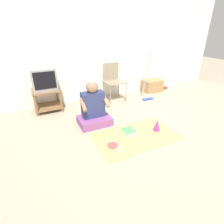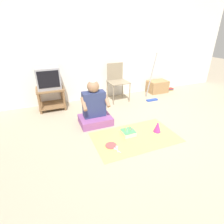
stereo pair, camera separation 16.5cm
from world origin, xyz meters
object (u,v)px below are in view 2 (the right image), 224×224
object	(u,v)px
book_pile	(170,89)
birthday_cake	(128,133)
paper_plate	(111,145)
cardboard_box_stack	(157,86)
folding_chair	(117,79)
dust_mop	(152,87)
person_seated	(95,109)
party_hat_blue	(158,126)
tv	(48,78)

from	to	relation	value
book_pile	birthday_cake	size ratio (longest dim) A/B	0.85
birthday_cake	paper_plate	size ratio (longest dim) A/B	1.20
cardboard_box_stack	folding_chair	bearing A→B (deg)	-176.57
folding_chair	dust_mop	bearing A→B (deg)	-23.95
book_pile	person_seated	world-z (taller)	person_seated
dust_mop	party_hat_blue	size ratio (longest dim) A/B	5.67
cardboard_box_stack	party_hat_blue	world-z (taller)	cardboard_box_stack
cardboard_box_stack	paper_plate	size ratio (longest dim) A/B	2.96
tv	paper_plate	distance (m)	2.01
book_pile	tv	bearing A→B (deg)	-179.84
cardboard_box_stack	dust_mop	size ratio (longest dim) A/B	0.46
folding_chair	dust_mop	size ratio (longest dim) A/B	0.77
party_hat_blue	person_seated	bearing A→B (deg)	141.57
person_seated	paper_plate	bearing A→B (deg)	-89.34
tv	person_seated	bearing A→B (deg)	-55.96
book_pile	party_hat_blue	distance (m)	2.36
person_seated	paper_plate	size ratio (longest dim) A/B	5.04
book_pile	person_seated	distance (m)	2.72
dust_mop	person_seated	bearing A→B (deg)	-159.42
dust_mop	party_hat_blue	world-z (taller)	dust_mop
dust_mop	paper_plate	xyz separation A→B (m)	(-1.60, -1.38, -0.30)
tv	book_pile	size ratio (longest dim) A/B	2.61
birthday_cake	paper_plate	distance (m)	0.41
birthday_cake	person_seated	bearing A→B (deg)	122.56
tv	folding_chair	xyz separation A→B (m)	(1.52, -0.05, -0.17)
folding_chair	person_seated	world-z (taller)	person_seated
dust_mop	book_pile	bearing A→B (deg)	23.67
birthday_cake	dust_mop	bearing A→B (deg)	44.52
dust_mop	person_seated	size ratio (longest dim) A/B	1.28
cardboard_box_stack	paper_plate	xyz separation A→B (m)	(-2.07, -1.79, -0.15)
tv	dust_mop	size ratio (longest dim) A/B	0.41
cardboard_box_stack	dust_mop	distance (m)	0.65
cardboard_box_stack	paper_plate	bearing A→B (deg)	-139.24
birthday_cake	paper_plate	bearing A→B (deg)	-155.22
dust_mop	person_seated	distance (m)	1.72
person_seated	birthday_cake	xyz separation A→B (m)	(0.38, -0.60, -0.24)
folding_chair	dust_mop	xyz separation A→B (m)	(0.76, -0.34, -0.20)
dust_mop	book_pile	distance (m)	1.03
cardboard_box_stack	party_hat_blue	xyz separation A→B (m)	(-1.20, -1.71, -0.05)
party_hat_blue	birthday_cake	bearing A→B (deg)	168.81
dust_mop	paper_plate	distance (m)	2.13
tv	book_pile	world-z (taller)	tv
book_pile	paper_plate	distance (m)	3.07
person_seated	party_hat_blue	world-z (taller)	person_seated
tv	party_hat_blue	bearing A→B (deg)	-47.48
tv	party_hat_blue	xyz separation A→B (m)	(1.55, -1.69, -0.57)
cardboard_box_stack	party_hat_blue	size ratio (longest dim) A/B	2.60
cardboard_box_stack	person_seated	bearing A→B (deg)	-154.03
tv	dust_mop	bearing A→B (deg)	-9.71
tv	paper_plate	size ratio (longest dim) A/B	2.66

